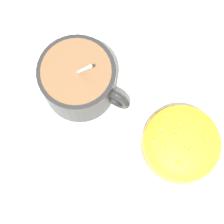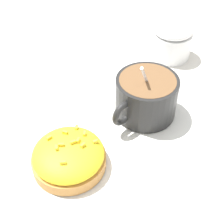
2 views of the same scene
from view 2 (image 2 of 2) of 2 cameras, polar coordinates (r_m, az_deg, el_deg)
The scene contains 5 objects.
ground_plane at distance 0.45m, azimuth -0.22°, elevation -4.70°, with size 3.00×3.00×0.00m, color silver.
paper_napkin at distance 0.45m, azimuth -0.22°, elevation -4.58°, with size 0.35×0.34×0.00m.
coffee_cup at distance 0.47m, azimuth 6.19°, elevation 3.03°, with size 0.12×0.09×0.10m.
frosted_pastry at distance 0.41m, azimuth -7.93°, elevation -8.02°, with size 0.10×0.10×0.04m.
sugar_bowl at distance 0.61m, azimuth 10.90°, elevation 12.80°, with size 0.07×0.07×0.07m.
Camera 2 is at (-0.19, -0.24, 0.34)m, focal length 50.00 mm.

